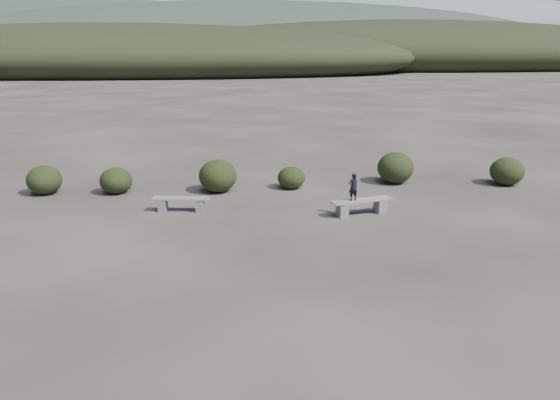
{
  "coord_description": "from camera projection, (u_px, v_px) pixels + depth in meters",
  "views": [
    {
      "loc": [
        -1.24,
        -10.64,
        5.17
      ],
      "look_at": [
        -0.33,
        3.5,
        1.1
      ],
      "focal_mm": 35.0,
      "sensor_mm": 36.0,
      "label": 1
    }
  ],
  "objects": [
    {
      "name": "ground",
      "position": [
        306.0,
        294.0,
        11.71
      ],
      "size": [
        1200.0,
        1200.0,
        0.0
      ],
      "primitive_type": "plane",
      "color": "#2A2421",
      "rests_on": "ground"
    },
    {
      "name": "shrub_d",
      "position": [
        395.0,
        168.0,
        20.86
      ],
      "size": [
        1.38,
        1.38,
        1.21
      ],
      "primitive_type": "ellipsoid",
      "color": "black",
      "rests_on": "ground"
    },
    {
      "name": "shrub_e",
      "position": [
        507.0,
        171.0,
        20.62
      ],
      "size": [
        1.26,
        1.26,
        1.05
      ],
      "primitive_type": "ellipsoid",
      "color": "black",
      "rests_on": "ground"
    },
    {
      "name": "bench_right",
      "position": [
        361.0,
        205.0,
        17.04
      ],
      "size": [
        2.03,
        0.95,
        0.5
      ],
      "rotation": [
        0.0,
        0.0,
        0.28
      ],
      "color": "slate",
      "rests_on": "ground"
    },
    {
      "name": "seated_person",
      "position": [
        353.0,
        187.0,
        16.76
      ],
      "size": [
        0.37,
        0.31,
        0.86
      ],
      "primitive_type": "imported",
      "rotation": [
        0.0,
        0.0,
        3.52
      ],
      "color": "black",
      "rests_on": "bench_right"
    },
    {
      "name": "shrub_f",
      "position": [
        44.0,
        180.0,
        19.35
      ],
      "size": [
        1.22,
        1.22,
        1.03
      ],
      "primitive_type": "ellipsoid",
      "color": "black",
      "rests_on": "ground"
    },
    {
      "name": "shrub_c",
      "position": [
        291.0,
        178.0,
        20.13
      ],
      "size": [
        1.03,
        1.03,
        0.82
      ],
      "primitive_type": "ellipsoid",
      "color": "black",
      "rests_on": "ground"
    },
    {
      "name": "shrub_b",
      "position": [
        218.0,
        176.0,
        19.63
      ],
      "size": [
        1.37,
        1.37,
        1.18
      ],
      "primitive_type": "ellipsoid",
      "color": "black",
      "rests_on": "ground"
    },
    {
      "name": "bench_left",
      "position": [
        181.0,
        203.0,
        17.4
      ],
      "size": [
        1.85,
        0.59,
        0.46
      ],
      "rotation": [
        0.0,
        0.0,
        -0.11
      ],
      "color": "slate",
      "rests_on": "ground"
    },
    {
      "name": "mountain_ridges",
      "position": [
        233.0,
        34.0,
        333.48
      ],
      "size": [
        500.0,
        400.0,
        56.0
      ],
      "color": "black",
      "rests_on": "ground"
    },
    {
      "name": "shrub_a",
      "position": [
        116.0,
        180.0,
        19.47
      ],
      "size": [
        1.15,
        1.15,
        0.94
      ],
      "primitive_type": "ellipsoid",
      "color": "black",
      "rests_on": "ground"
    }
  ]
}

